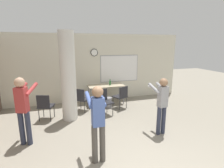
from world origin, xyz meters
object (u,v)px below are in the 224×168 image
person_playing_side (162,102)px  person_watching_back (23,106)px  chair_near_pillar (45,105)px  chair_table_right (121,95)px  chair_table_left (81,98)px  person_playing_front (98,118)px  folding_table (106,87)px  bottle_on_table (110,83)px  chair_table_front (104,100)px

person_playing_side → person_watching_back: bearing=171.3°
chair_near_pillar → person_playing_side: 3.56m
chair_table_right → person_watching_back: bearing=-152.6°
chair_table_left → chair_near_pillar: bearing=-161.3°
person_playing_front → folding_table: bearing=72.2°
person_playing_front → bottle_on_table: bearing=69.7°
folding_table → chair_table_front: 1.21m
folding_table → person_watching_back: 3.55m
chair_table_right → person_playing_side: size_ratio=0.56×
folding_table → person_playing_front: person_playing_front is taller
person_playing_side → person_playing_front: 1.98m
chair_table_left → chair_table_right: bearing=-4.9°
chair_table_right → chair_near_pillar: bearing=-174.1°
chair_table_right → person_playing_front: (-1.50, -2.73, 0.45)m
folding_table → person_watching_back: person_watching_back is taller
chair_table_right → person_playing_side: bearing=-80.0°
bottle_on_table → person_playing_side: 2.90m
chair_near_pillar → bottle_on_table: bearing=22.7°
bottle_on_table → chair_table_right: bearing=-74.2°
chair_table_left → person_playing_side: bearing=-50.4°
folding_table → chair_table_left: (-1.09, -0.63, -0.19)m
bottle_on_table → chair_table_left: (-1.26, -0.62, -0.34)m
chair_table_right → chair_table_left: bearing=175.1°
bottle_on_table → folding_table: bearing=175.2°
folding_table → chair_near_pillar: chair_near_pillar is taller
chair_table_right → folding_table: bearing=116.3°
folding_table → chair_table_right: size_ratio=1.68×
folding_table → bottle_on_table: bearing=-4.8°
chair_table_left → chair_table_right: size_ratio=1.00×
person_playing_side → chair_table_right: bearing=100.0°
chair_near_pillar → chair_table_right: 2.67m
chair_near_pillar → person_watching_back: size_ratio=0.52×
folding_table → person_playing_front: size_ratio=0.90×
person_playing_front → person_playing_side: bearing=18.8°
chair_table_front → chair_table_right: same height
folding_table → person_playing_front: 3.68m
chair_table_left → chair_table_front: (0.72, -0.50, 0.00)m
bottle_on_table → person_playing_side: (0.58, -2.84, 0.06)m
person_watching_back → person_playing_side: 3.44m
chair_table_left → chair_near_pillar: size_ratio=1.00×
chair_table_left → person_playing_front: 2.89m
folding_table → bottle_on_table: 0.23m
bottle_on_table → person_playing_front: person_playing_front is taller
person_watching_back → chair_table_front: bearing=27.7°
person_playing_side → bottle_on_table: bearing=101.6°
bottle_on_table → chair_table_front: bottle_on_table is taller
chair_table_front → chair_table_right: bearing=26.3°
folding_table → chair_table_front: size_ratio=1.68×
person_watching_back → chair_table_left: bearing=47.4°
chair_table_right → person_watching_back: size_ratio=0.52×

